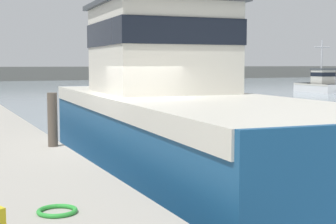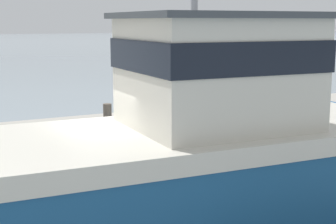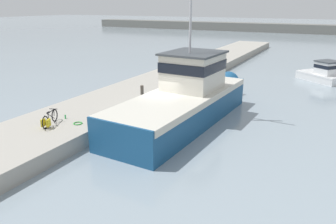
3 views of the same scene
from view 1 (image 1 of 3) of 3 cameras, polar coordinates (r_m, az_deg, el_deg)
name	(u,v)px [view 1 (image 1 of 3)]	position (r m, az deg, el deg)	size (l,w,h in m)	color
ground_plane	(127,180)	(11.50, -4.60, -7.48)	(320.00, 320.00, 0.00)	#84939E
far_shoreline	(149,73)	(89.58, -2.09, 4.38)	(180.00, 5.00, 2.15)	slate
fishing_boat_main	(172,109)	(12.36, 0.48, 0.38)	(4.36, 14.12, 10.78)	navy
boat_orange_near	(320,84)	(48.14, 16.54, 3.02)	(2.00, 5.74, 4.70)	silver
boat_green_anchored	(168,96)	(29.41, 0.02, 1.81)	(4.80, 4.32, 1.97)	silver
mooring_post	(53,120)	(11.09, -12.68, -0.84)	(0.21, 0.21, 1.14)	#51473D
hose_coil	(57,211)	(6.24, -12.19, -10.66)	(0.47, 0.47, 0.05)	green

